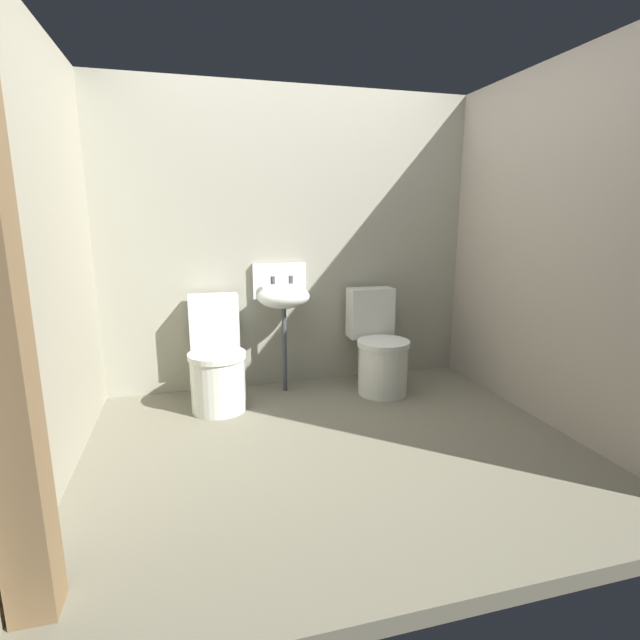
# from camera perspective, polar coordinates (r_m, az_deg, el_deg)

# --- Properties ---
(ground_plane) EXTENTS (3.30, 2.62, 0.08)m
(ground_plane) POSITION_cam_1_polar(r_m,az_deg,el_deg) (3.03, 1.42, -14.95)
(ground_plane) COLOR slate
(wall_back) EXTENTS (3.30, 0.10, 2.30)m
(wall_back) POSITION_cam_1_polar(r_m,az_deg,el_deg) (3.82, -3.50, 9.40)
(wall_back) COLOR #9F9D8B
(wall_back) RESTS_ON ground
(wall_left) EXTENTS (0.10, 2.42, 2.30)m
(wall_left) POSITION_cam_1_polar(r_m,az_deg,el_deg) (2.78, -30.47, 6.60)
(wall_left) COLOR #A29C86
(wall_left) RESTS_ON ground
(wall_right) EXTENTS (0.10, 2.42, 2.30)m
(wall_right) POSITION_cam_1_polar(r_m,az_deg,el_deg) (3.51, 25.42, 7.98)
(wall_right) COLOR #A59A8B
(wall_right) RESTS_ON ground
(toilet_left) EXTENTS (0.40, 0.59, 0.78)m
(toilet_left) POSITION_cam_1_polar(r_m,az_deg,el_deg) (3.49, -12.28, -5.01)
(toilet_left) COLOR white
(toilet_left) RESTS_ON ground
(toilet_right) EXTENTS (0.40, 0.59, 0.78)m
(toilet_right) POSITION_cam_1_polar(r_m,az_deg,el_deg) (3.75, 7.08, -3.60)
(toilet_right) COLOR silver
(toilet_right) RESTS_ON ground
(sink) EXTENTS (0.42, 0.35, 0.99)m
(sink) POSITION_cam_1_polar(r_m,az_deg,el_deg) (3.63, -4.47, 2.94)
(sink) COLOR #454A4F
(sink) RESTS_ON ground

